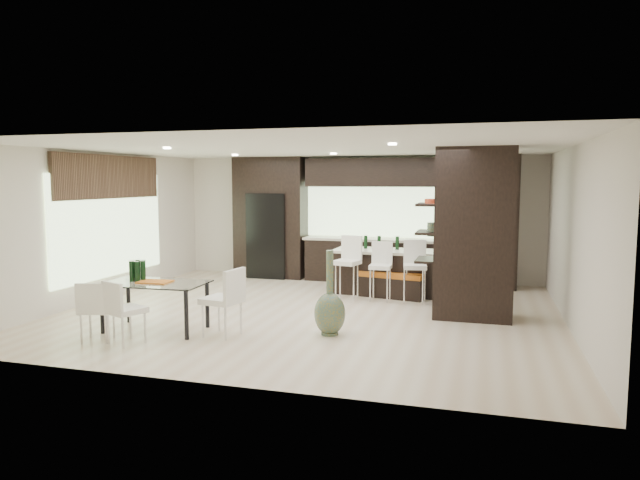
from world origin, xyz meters
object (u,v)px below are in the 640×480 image
(dining_table, at_px, (156,307))
(chair_end, at_px, (222,305))
(floor_vase, at_px, (330,293))
(bench, at_px, (392,284))
(chair_near, at_px, (126,315))
(stool_right, at_px, (415,278))
(kitchen_island, at_px, (387,272))
(chair_far, at_px, (97,313))
(stool_left, at_px, (347,274))
(stool_mid, at_px, (380,277))

(dining_table, relative_size, chair_end, 1.65)
(floor_vase, bearing_deg, bench, 81.27)
(chair_near, bearing_deg, stool_right, 68.94)
(bench, height_order, dining_table, dining_table)
(kitchen_island, xyz_separation_m, floor_vase, (-0.28, -3.21, 0.18))
(stool_right, bearing_deg, bench, 130.41)
(stool_right, distance_m, bench, 0.65)
(bench, relative_size, chair_end, 1.39)
(kitchen_island, distance_m, chair_far, 5.46)
(chair_near, bearing_deg, stool_left, 81.26)
(kitchen_island, xyz_separation_m, chair_near, (-2.78, -4.40, -0.02))
(stool_right, distance_m, chair_near, 5.00)
(stool_left, bearing_deg, bench, 41.54)
(bench, xyz_separation_m, chair_end, (-1.88, -3.35, 0.21))
(stool_right, distance_m, dining_table, 4.51)
(stool_mid, relative_size, bench, 0.69)
(bench, bearing_deg, dining_table, -119.95)
(stool_left, height_order, stool_mid, stool_left)
(bench, bearing_deg, stool_right, -29.08)
(stool_mid, bearing_deg, bench, 66.38)
(kitchen_island, bearing_deg, chair_end, -114.70)
(stool_left, distance_m, floor_vase, 2.49)
(dining_table, bearing_deg, stool_mid, 44.38)
(chair_end, bearing_deg, chair_far, 124.32)
(stool_right, distance_m, chair_far, 5.32)
(kitchen_island, distance_m, dining_table, 4.62)
(chair_near, height_order, chair_end, chair_end)
(bench, height_order, chair_end, chair_end)
(chair_far, bearing_deg, floor_vase, 3.82)
(dining_table, bearing_deg, stool_right, 38.53)
(chair_far, bearing_deg, chair_end, 6.86)
(stool_left, height_order, floor_vase, floor_vase)
(floor_vase, bearing_deg, chair_end, -161.57)
(stool_left, relative_size, bench, 0.76)
(stool_right, distance_m, floor_vase, 2.64)
(floor_vase, bearing_deg, chair_near, -154.53)
(bench, distance_m, chair_near, 5.01)
(floor_vase, relative_size, chair_far, 1.58)
(chair_near, bearing_deg, floor_vase, 47.33)
(kitchen_island, relative_size, chair_far, 2.64)
(kitchen_island, distance_m, chair_near, 5.20)
(dining_table, relative_size, chair_far, 1.92)
(stool_left, xyz_separation_m, bench, (0.78, 0.40, -0.23))
(stool_left, bearing_deg, floor_vase, -68.00)
(stool_left, height_order, chair_far, stool_left)
(stool_mid, distance_m, bench, 0.46)
(stool_right, height_order, chair_near, stool_right)
(bench, distance_m, floor_vase, 2.92)
(stool_mid, height_order, chair_near, stool_mid)
(stool_mid, xyz_separation_m, chair_near, (-2.78, -3.67, -0.03))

